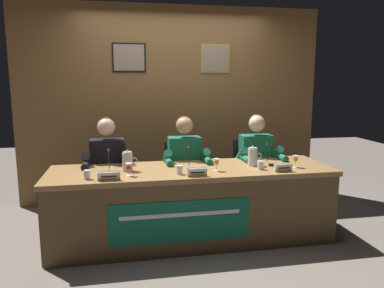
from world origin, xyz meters
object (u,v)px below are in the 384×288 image
Objects in this scene: nameplate_left at (109,176)px; microphone_center at (190,162)px; panelist_right at (258,160)px; water_cup_right at (260,166)px; water_cup_center at (180,170)px; microphone_right at (270,158)px; panelist_center at (186,163)px; nameplate_right at (283,167)px; juice_glass_left at (129,167)px; conference_table at (194,194)px; microphone_left at (109,165)px; water_pitcher_right_side at (253,157)px; juice_glass_center at (217,162)px; chair_left at (109,186)px; panelist_left at (108,166)px; water_cup_left at (87,175)px; chair_right at (251,178)px; nameplate_center at (197,172)px; juice_glass_right at (296,159)px; chair_center at (183,182)px; water_pitcher_left_side at (128,161)px.

microphone_center reaches higher than nameplate_left.
panelist_right is 0.60m from water_cup_right.
microphone_right is (0.99, 0.21, 0.04)m from water_cup_center.
panelist_center is 1.00× the size of panelist_right.
microphone_center is 1.23× the size of nameplate_right.
juice_glass_left is 0.64m from microphone_center.
juice_glass_left is at bearing 33.77° from nameplate_left.
microphone_left is (-0.82, 0.10, 0.31)m from conference_table.
water_pitcher_right_side reaches higher than conference_table.
microphone_left reaches higher than nameplate_left.
panelist_right is at bearing 40.68° from juice_glass_center.
microphone_left reaches higher than chair_left.
panelist_left reaches higher than water_cup_left.
panelist_left reaches higher than water_cup_center.
chair_right reaches higher than nameplate_left.
nameplate_right is (0.87, -0.27, -0.03)m from microphone_center.
juice_glass_right reaches higher than nameplate_center.
water_cup_left is 0.46× the size of nameplate_center.
microphone_left is 0.24× the size of chair_center.
nameplate_right is (0.85, -0.89, 0.35)m from chair_center.
nameplate_left is at bearing -20.11° from water_cup_left.
microphone_center and microphone_right have the same top height.
panelist_right is at bearing 18.78° from water_cup_left.
water_pitcher_left_side reaches higher than nameplate_right.
juice_glass_left reaches higher than water_cup_left.
microphone_right reaches higher than juice_glass_right.
chair_center reaches higher than juice_glass_left.
conference_table is at bearing 7.69° from juice_glass_left.
water_pitcher_left_side is (0.17, 0.32, 0.05)m from nameplate_left.
panelist_right reaches higher than water_pitcher_left_side.
water_cup_left reaches higher than nameplate_left.
water_cup_right is (-0.38, -0.02, -0.05)m from juice_glass_right.
panelist_center is at bearing -90.00° from chair_center.
conference_table is at bearing -171.11° from water_pitcher_right_side.
microphone_right is at bearing -0.66° from water_pitcher_left_side.
panelist_right reaches higher than conference_table.
microphone_left reaches higher than juice_glass_center.
panelist_left is 0.45m from water_pitcher_left_side.
water_cup_right is at bearing -108.45° from panelist_right.
chair_left is 7.34× the size of juice_glass_left.
juice_glass_center is at bearing -73.91° from chair_center.
water_cup_left is at bearing 159.89° from nameplate_left.
water_cup_left is 0.69× the size of juice_glass_center.
water_cup_center is at bearing -125.90° from microphone_center.
nameplate_center is at bearing -90.76° from chair_center.
panelist_center is 1.10m from nameplate_right.
water_pitcher_right_side reaches higher than water_cup_left.
chair_left is at bearing 92.96° from microphone_left.
water_pitcher_right_side is (0.64, -0.40, 0.12)m from panelist_center.
microphone_right reaches higher than nameplate_right.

